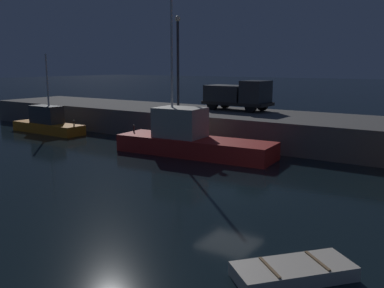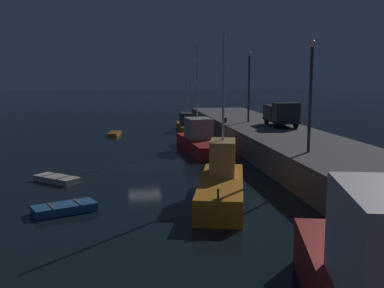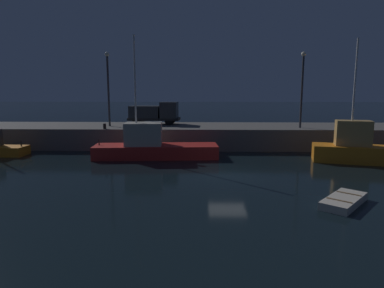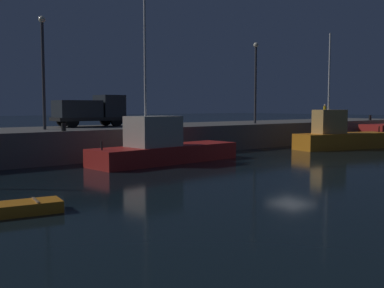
# 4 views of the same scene
# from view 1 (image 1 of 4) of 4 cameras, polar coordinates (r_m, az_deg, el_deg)

# --- Properties ---
(ground_plane) EXTENTS (320.00, 320.00, 0.00)m
(ground_plane) POSITION_cam_1_polar(r_m,az_deg,el_deg) (18.99, 5.16, -6.37)
(ground_plane) COLOR black
(pier_quay) EXTENTS (62.02, 7.48, 2.02)m
(pier_quay) POSITION_cam_1_polar(r_m,az_deg,el_deg) (29.71, 16.47, 1.46)
(pier_quay) COLOR #5B5956
(pier_quay) RESTS_ON ground
(fishing_boat_blue) EXTENTS (7.19, 2.01, 6.43)m
(fishing_boat_blue) POSITION_cam_1_polar(r_m,az_deg,el_deg) (36.83, -19.00, 2.71)
(fishing_boat_blue) COLOR orange
(fishing_boat_blue) RESTS_ON ground
(fishing_boat_white) EXTENTS (10.32, 3.41, 9.88)m
(fishing_boat_white) POSITION_cam_1_polar(r_m,az_deg,el_deg) (26.20, -0.26, 0.64)
(fishing_boat_white) COLOR red
(fishing_boat_white) RESTS_ON ground
(dinghy_orange_near) EXTENTS (3.05, 3.26, 0.42)m
(dinghy_orange_near) POSITION_cam_1_polar(r_m,az_deg,el_deg) (11.90, 13.59, -16.43)
(dinghy_orange_near) COLOR beige
(dinghy_orange_near) RESTS_ON ground
(lamp_post_west) EXTENTS (0.44, 0.44, 7.25)m
(lamp_post_west) POSITION_cam_1_polar(r_m,az_deg,el_deg) (33.62, -1.93, 11.96)
(lamp_post_west) COLOR #38383D
(lamp_post_west) RESTS_ON pier_quay
(utility_truck) EXTENTS (5.45, 2.48, 2.35)m
(utility_truck) POSITION_cam_1_polar(r_m,az_deg,el_deg) (33.18, 6.32, 6.65)
(utility_truck) COLOR black
(utility_truck) RESTS_ON pier_quay
(bollard_central) EXTENTS (0.28, 0.28, 0.49)m
(bollard_central) POSITION_cam_1_polar(r_m,az_deg,el_deg) (31.66, -4.22, 4.70)
(bollard_central) COLOR black
(bollard_central) RESTS_ON pier_quay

